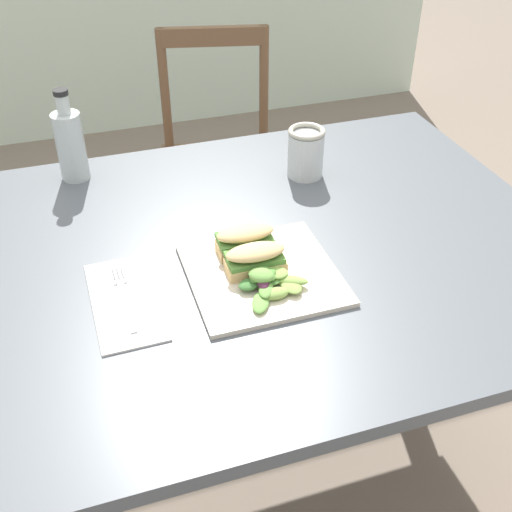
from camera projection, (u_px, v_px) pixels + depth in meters
name	position (u px, v px, depth m)	size (l,w,h in m)	color
ground_plane	(218.00, 458.00, 1.75)	(8.76, 8.76, 0.00)	#7A6B5B
dining_table	(243.00, 290.00, 1.35)	(1.35, 0.98, 0.74)	#51565B
chair_wooden_far	(218.00, 163.00, 2.19)	(0.48, 0.48, 0.87)	brown
plate_lunch	(262.00, 274.00, 1.21)	(0.28, 0.28, 0.01)	beige
sandwich_half_front	(255.00, 258.00, 1.19)	(0.11, 0.07, 0.06)	#DBB270
sandwich_half_back	(245.00, 239.00, 1.24)	(0.11, 0.07, 0.06)	#DBB270
salad_mixed_greens	(269.00, 282.00, 1.15)	(0.13, 0.12, 0.04)	#84A84C
napkin_folded	(125.00, 301.00, 1.15)	(0.12, 0.26, 0.00)	silver
fork_on_napkin	(123.00, 294.00, 1.16)	(0.03, 0.19, 0.00)	silver
bottle_cold_brew	(71.00, 148.00, 1.47)	(0.07, 0.07, 0.22)	#472819
mason_jar_iced_tea	(306.00, 155.00, 1.49)	(0.09, 0.09, 0.12)	#995623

